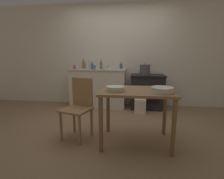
# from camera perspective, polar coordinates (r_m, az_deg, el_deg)

# --- Properties ---
(ground_plane) EXTENTS (14.00, 14.00, 0.00)m
(ground_plane) POSITION_cam_1_polar(r_m,az_deg,el_deg) (3.24, -0.83, -11.94)
(ground_plane) COLOR #896B4C
(wall_back) EXTENTS (8.00, 0.07, 2.55)m
(wall_back) POSITION_cam_1_polar(r_m,az_deg,el_deg) (4.56, 1.94, 11.10)
(wall_back) COLOR beige
(wall_back) RESTS_ON ground_plane
(counter_cabinet) EXTENTS (1.36, 0.59, 0.94)m
(counter_cabinet) POSITION_cam_1_polar(r_m,az_deg,el_deg) (4.39, -4.50, 0.54)
(counter_cabinet) COLOR beige
(counter_cabinet) RESTS_ON ground_plane
(stove) EXTENTS (0.80, 0.60, 0.82)m
(stove) POSITION_cam_1_polar(r_m,az_deg,el_deg) (4.32, 11.38, -0.61)
(stove) COLOR black
(stove) RESTS_ON ground_plane
(work_table) EXTENTS (1.01, 0.74, 0.79)m
(work_table) POSITION_cam_1_polar(r_m,az_deg,el_deg) (2.49, 8.04, -2.89)
(work_table) COLOR olive
(work_table) RESTS_ON ground_plane
(chair) EXTENTS (0.50, 0.50, 0.92)m
(chair) POSITION_cam_1_polar(r_m,az_deg,el_deg) (2.74, -10.79, -5.32)
(chair) COLOR #997047
(chair) RESTS_ON ground_plane
(flour_sack) EXTENTS (0.25, 0.17, 0.32)m
(flour_sack) POSITION_cam_1_polar(r_m,az_deg,el_deg) (3.92, 9.12, -5.47)
(flour_sack) COLOR beige
(flour_sack) RESTS_ON ground_plane
(stock_pot) EXTENTS (0.25, 0.25, 0.27)m
(stock_pot) POSITION_cam_1_polar(r_m,az_deg,el_deg) (4.18, 10.69, 6.36)
(stock_pot) COLOR #4C4C51
(stock_pot) RESTS_ON stove
(mixing_bowl_large) EXTENTS (0.25, 0.25, 0.06)m
(mixing_bowl_large) POSITION_cam_1_polar(r_m,az_deg,el_deg) (2.36, 1.15, 0.39)
(mixing_bowl_large) COLOR silver
(mixing_bowl_large) RESTS_ON work_table
(mixing_bowl_small) EXTENTS (0.29, 0.29, 0.07)m
(mixing_bowl_small) POSITION_cam_1_polar(r_m,az_deg,el_deg) (2.35, 16.10, 0.02)
(mixing_bowl_small) COLOR silver
(mixing_bowl_small) RESTS_ON work_table
(bottle_far_left) EXTENTS (0.07, 0.07, 0.16)m
(bottle_far_left) POSITION_cam_1_polar(r_m,az_deg,el_deg) (4.42, 2.96, 7.58)
(bottle_far_left) COLOR #3D5675
(bottle_far_left) RESTS_ON counter_cabinet
(bottle_left) EXTENTS (0.07, 0.07, 0.27)m
(bottle_left) POSITION_cam_1_polar(r_m,az_deg,el_deg) (4.42, -0.40, 8.15)
(bottle_left) COLOR silver
(bottle_left) RESTS_ON counter_cabinet
(bottle_mid_left) EXTENTS (0.06, 0.06, 0.25)m
(bottle_mid_left) POSITION_cam_1_polar(r_m,az_deg,el_deg) (4.36, -3.58, 7.98)
(bottle_mid_left) COLOR #517F5B
(bottle_mid_left) RESTS_ON counter_cabinet
(bottle_center_left) EXTENTS (0.06, 0.06, 0.18)m
(bottle_center_left) POSITION_cam_1_polar(r_m,az_deg,el_deg) (4.49, -6.53, 7.65)
(bottle_center_left) COLOR #3D5675
(bottle_center_left) RESTS_ON counter_cabinet
(bottle_center) EXTENTS (0.06, 0.06, 0.25)m
(bottle_center) POSITION_cam_1_polar(r_m,az_deg,el_deg) (4.64, -9.29, 8.03)
(bottle_center) COLOR olive
(bottle_center) RESTS_ON counter_cabinet
(bottle_center_right) EXTENTS (0.07, 0.07, 0.26)m
(bottle_center_right) POSITION_cam_1_polar(r_m,az_deg,el_deg) (4.58, -8.06, 8.06)
(bottle_center_right) COLOR silver
(bottle_center_right) RESTS_ON counter_cabinet
(cup_mid_right) EXTENTS (0.09, 0.09, 0.10)m
(cup_mid_right) POSITION_cam_1_polar(r_m,az_deg,el_deg) (4.15, -2.36, 7.20)
(cup_mid_right) COLOR beige
(cup_mid_right) RESTS_ON counter_cabinet
(cup_right) EXTENTS (0.08, 0.08, 0.10)m
(cup_right) POSITION_cam_1_polar(r_m,az_deg,el_deg) (4.19, -5.93, 7.20)
(cup_right) COLOR #4C6B99
(cup_right) RESTS_ON counter_cabinet
(cup_far_right) EXTENTS (0.07, 0.07, 0.09)m
(cup_far_right) POSITION_cam_1_polar(r_m,az_deg,el_deg) (4.04, 0.67, 7.06)
(cup_far_right) COLOR silver
(cup_far_right) RESTS_ON counter_cabinet
(cup_end_right) EXTENTS (0.07, 0.07, 0.10)m
(cup_end_right) POSITION_cam_1_polar(r_m,az_deg,el_deg) (4.38, -12.14, 7.15)
(cup_end_right) COLOR #B74C42
(cup_end_right) RESTS_ON counter_cabinet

